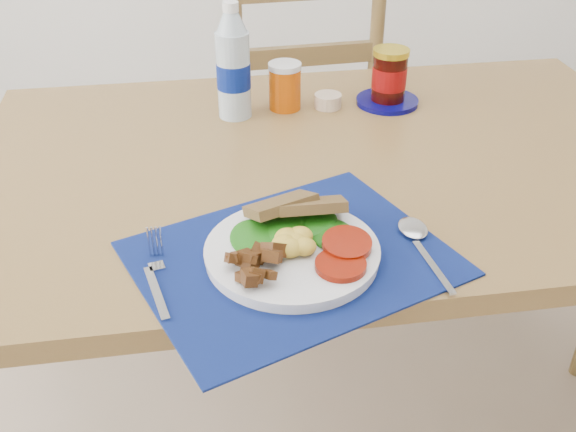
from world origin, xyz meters
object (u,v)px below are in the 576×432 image
object	(u,v)px
breakfast_plate	(289,249)
juice_glass	(285,87)
chair_far	(297,93)
jam_on_saucer	(389,80)
water_bottle	(233,68)

from	to	relation	value
breakfast_plate	juice_glass	bearing A→B (deg)	68.95
breakfast_plate	juice_glass	size ratio (longest dim) A/B	2.69
chair_far	jam_on_saucer	world-z (taller)	chair_far
jam_on_saucer	breakfast_plate	bearing A→B (deg)	-119.44
breakfast_plate	water_bottle	bearing A→B (deg)	80.45
chair_far	water_bottle	bearing A→B (deg)	62.07
breakfast_plate	jam_on_saucer	size ratio (longest dim) A/B	1.87
breakfast_plate	juice_glass	world-z (taller)	juice_glass
water_bottle	chair_far	bearing A→B (deg)	65.06
chair_far	juice_glass	size ratio (longest dim) A/B	12.11
breakfast_plate	juice_glass	distance (m)	0.58
chair_far	jam_on_saucer	distance (m)	0.52
juice_glass	water_bottle	bearing A→B (deg)	-168.64
jam_on_saucer	water_bottle	bearing A→B (deg)	-178.06
jam_on_saucer	juice_glass	bearing A→B (deg)	177.31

